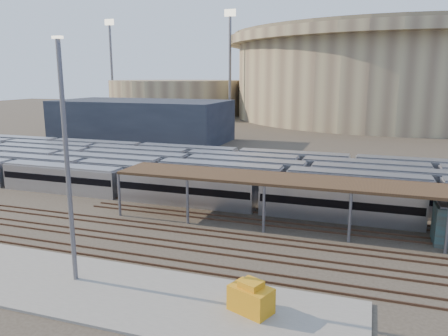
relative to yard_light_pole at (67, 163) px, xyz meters
name	(u,v)px	position (x,y,z in m)	size (l,w,h in m)	color
ground	(178,226)	(2.33, 14.29, -9.56)	(420.00, 420.00, 0.00)	#383026
apron	(42,279)	(-2.67, -0.71, -9.46)	(50.00, 9.00, 0.20)	gray
subway_trains	(224,174)	(1.20, 32.79, -7.76)	(130.05, 23.90, 3.60)	#B2B2B7
inspection_shed	(398,190)	(24.33, 18.29, -4.58)	(60.30, 6.00, 5.30)	slate
empty_tracks	(157,242)	(2.33, 9.29, -9.47)	(170.00, 9.62, 0.18)	#4C3323
stadium	(392,74)	(27.33, 154.29, 6.91)	(124.00, 124.00, 32.50)	#9B8F69
secondary_arena	(177,97)	(-57.67, 144.29, -2.56)	(56.00, 56.00, 14.00)	#9B8F69
service_building	(142,121)	(-32.67, 69.29, -4.56)	(42.00, 20.00, 10.00)	#1E232D
floodlight_0	(230,62)	(-27.67, 124.29, 11.09)	(4.00, 1.00, 38.40)	slate
floodlight_1	(111,64)	(-82.67, 134.29, 11.09)	(4.00, 1.00, 38.40)	slate
floodlight_3	(307,65)	(-7.67, 174.29, 11.09)	(4.00, 1.00, 38.40)	slate
yard_light_pole	(67,163)	(0.00, 0.00, 0.00)	(0.80, 0.36, 18.56)	slate
yellow_equipment	(251,299)	(14.46, -0.23, -8.47)	(2.86, 1.79, 1.79)	orange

